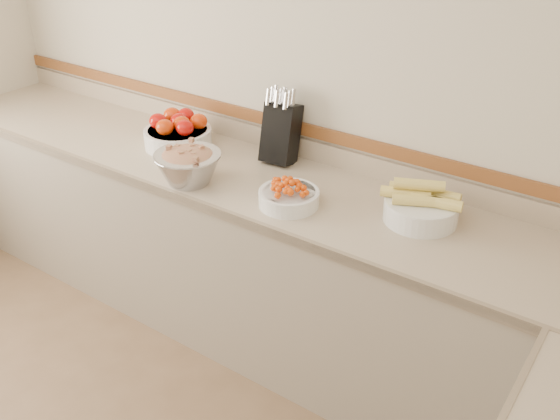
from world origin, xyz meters
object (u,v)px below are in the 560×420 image
Objects in this scene: cherry_tomato_bowl at (289,195)px; rhubarb_bowl at (188,165)px; tomato_bowl at (178,132)px; knife_block at (281,131)px; corn_bowl at (421,206)px.

rhubarb_bowl is at bearing -170.51° from cherry_tomato_bowl.
cherry_tomato_bowl is 0.50m from rhubarb_bowl.
rhubarb_bowl is (0.32, -0.28, 0.01)m from tomato_bowl.
corn_bowl is at bearing -10.81° from knife_block.
tomato_bowl is at bearing -163.74° from knife_block.
corn_bowl is at bearing 15.72° from rhubarb_bowl.
rhubarb_bowl is (-0.21, -0.43, -0.06)m from knife_block.
tomato_bowl is 1.03× the size of corn_bowl.
tomato_bowl is 1.33× the size of cherry_tomato_bowl.
rhubarb_bowl is at bearing -164.28° from corn_bowl.
knife_block is 1.08× the size of tomato_bowl.
cherry_tomato_bowl is at bearing 9.49° from rhubarb_bowl.
knife_block is 1.43× the size of cherry_tomato_bowl.
tomato_bowl is 0.42m from rhubarb_bowl.
rhubarb_bowl reaches higher than cherry_tomato_bowl.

